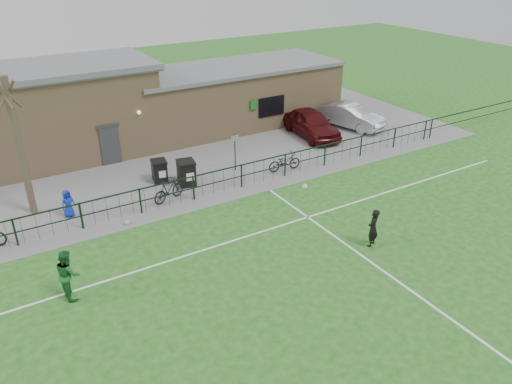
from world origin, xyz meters
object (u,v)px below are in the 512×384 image
spectator_child (68,203)px  bicycle_d (169,190)px  wheelie_bin_left (159,171)px  outfield_player (68,274)px  ball_ground (127,222)px  bare_tree (20,149)px  bicycle_e (284,162)px  car_silver (350,116)px  sign_post (235,152)px  car_maroon (311,123)px  wheelie_bin_right (186,174)px

spectator_child → bicycle_d: bearing=-30.7°
wheelie_bin_left → outfield_player: 9.02m
wheelie_bin_left → ball_ground: (-2.76, -3.29, -0.42)m
bicycle_d → bare_tree: bearing=50.5°
outfield_player → bicycle_e: bearing=-72.3°
car_silver → outfield_player: bearing=-173.3°
car_silver → bicycle_d: size_ratio=2.58×
bicycle_d → bicycle_e: bicycle_d is taller
sign_post → ball_ground: bearing=-159.2°
bicycle_d → ball_ground: 2.65m
bicycle_d → car_maroon: bearing=-91.2°
bare_tree → outfield_player: 7.05m
outfield_player → sign_post: bearing=-62.1°
wheelie_bin_left → car_maroon: car_maroon is taller
bare_tree → car_silver: bare_tree is taller
bicycle_e → spectator_child: bearing=92.8°
car_maroon → sign_post: bearing=-155.4°
wheelie_bin_left → car_silver: 13.34m
bare_tree → ball_ground: bearing=-44.8°
outfield_player → ball_ground: outfield_player is taller
car_silver → wheelie_bin_left: bearing=169.2°
wheelie_bin_left → sign_post: size_ratio=0.50×
car_silver → ball_ground: size_ratio=20.77×
sign_post → outfield_player: (-9.61, -6.11, -0.14)m
ball_ground → spectator_child: bearing=134.1°
bare_tree → outfield_player: (0.09, -6.72, -2.12)m
car_silver → ball_ground: bearing=179.5°
wheelie_bin_right → car_maroon: (9.21, 2.38, 0.22)m
spectator_child → car_maroon: bearing=-9.6°
outfield_player → ball_ground: bearing=-44.7°
wheelie_bin_left → ball_ground: bearing=-120.2°
wheelie_bin_left → spectator_child: 4.82m
wheelie_bin_right → sign_post: 2.87m
wheelie_bin_left → wheelie_bin_right: (0.97, -1.06, 0.07)m
car_maroon → ball_ground: (-12.94, -4.61, -0.71)m
outfield_player → bicycle_d: bearing=-53.4°
wheelie_bin_right → bicycle_d: (-1.37, -1.12, -0.06)m
bicycle_e → sign_post: bearing=65.7°
bicycle_d → sign_post: bearing=-91.2°
ball_ground → bare_tree: bearing=135.2°
bare_tree → bicycle_e: size_ratio=3.40×
bare_tree → spectator_child: (1.27, -1.18, -2.36)m
bare_tree → bicycle_e: bare_tree is taller
wheelie_bin_left → wheelie_bin_right: wheelie_bin_right is taller
car_silver → spectator_child: bearing=172.0°
car_silver → bicycle_e: 8.08m
bicycle_d → spectator_child: spectator_child is taller
bicycle_e → outfield_player: (-11.77, -4.80, 0.40)m
bare_tree → bicycle_d: 6.35m
bare_tree → wheelie_bin_right: 7.33m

